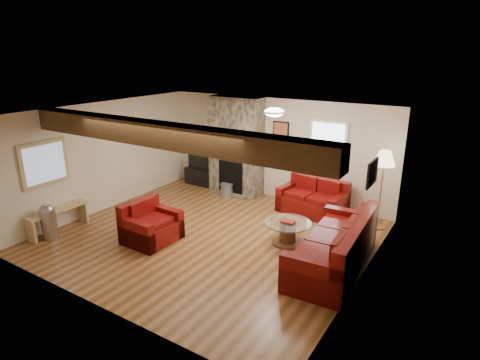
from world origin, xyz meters
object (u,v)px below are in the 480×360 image
(tv_cabinet, at_px, (202,176))
(floor_lamp, at_px, (384,163))
(loveseat, at_px, (312,197))
(television, at_px, (201,161))
(sofa_three, at_px, (333,243))
(coffee_table, at_px, (288,233))
(armchair_red, at_px, (151,222))

(tv_cabinet, xyz_separation_m, floor_lamp, (4.90, -0.31, 1.20))
(loveseat, height_order, television, television)
(sofa_three, xyz_separation_m, floor_lamp, (0.25, 2.06, 0.98))
(coffee_table, distance_m, floor_lamp, 2.43)
(television, bearing_deg, loveseat, -5.02)
(loveseat, bearing_deg, armchair_red, -119.01)
(sofa_three, bearing_deg, floor_lamp, 169.93)
(tv_cabinet, distance_m, floor_lamp, 5.06)
(sofa_three, xyz_separation_m, tv_cabinet, (-4.65, 2.37, -0.23))
(tv_cabinet, relative_size, floor_lamp, 0.55)
(coffee_table, bearing_deg, floor_lamp, 51.93)
(loveseat, relative_size, armchair_red, 1.52)
(loveseat, relative_size, floor_lamp, 0.88)
(floor_lamp, bearing_deg, tv_cabinet, 176.39)
(sofa_three, xyz_separation_m, television, (-4.65, 2.37, 0.22))
(coffee_table, distance_m, tv_cabinet, 4.10)
(coffee_table, height_order, floor_lamp, floor_lamp)
(television, height_order, floor_lamp, floor_lamp)
(floor_lamp, bearing_deg, television, 176.39)
(armchair_red, bearing_deg, coffee_table, -58.57)
(sofa_three, relative_size, loveseat, 1.61)
(coffee_table, xyz_separation_m, tv_cabinet, (-3.60, 1.97, 0.01))
(armchair_red, xyz_separation_m, tv_cabinet, (-1.30, 3.29, -0.16))
(loveseat, height_order, tv_cabinet, loveseat)
(armchair_red, xyz_separation_m, floor_lamp, (3.60, 2.98, 1.04))
(television, bearing_deg, floor_lamp, -3.61)
(tv_cabinet, bearing_deg, sofa_three, -27.00)
(sofa_three, relative_size, floor_lamp, 1.41)
(tv_cabinet, height_order, television, television)
(armchair_red, relative_size, television, 1.30)
(armchair_red, height_order, television, television)
(sofa_three, relative_size, armchair_red, 2.44)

